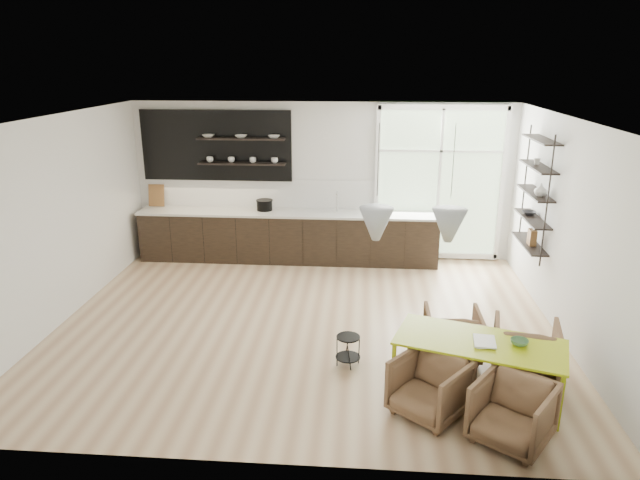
{
  "coord_description": "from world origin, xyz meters",
  "views": [
    {
      "loc": [
        0.78,
        -7.41,
        3.63
      ],
      "look_at": [
        0.16,
        0.6,
        1.07
      ],
      "focal_mm": 32.0,
      "sensor_mm": 36.0,
      "label": 1
    }
  ],
  "objects_px": {
    "armchair_front_right": "(512,413)",
    "armchair_back_left": "(452,334)",
    "armchair_back_right": "(525,350)",
    "dining_table": "(480,345)",
    "wire_stool": "(348,347)",
    "armchair_front_left": "(430,387)"
  },
  "relations": [
    {
      "from": "armchair_back_left",
      "to": "armchair_back_right",
      "type": "relative_size",
      "value": 0.93
    },
    {
      "from": "armchair_back_left",
      "to": "armchair_back_right",
      "type": "xyz_separation_m",
      "value": [
        0.79,
        -0.42,
        0.03
      ]
    },
    {
      "from": "dining_table",
      "to": "armchair_front_right",
      "type": "bearing_deg",
      "value": -59.41
    },
    {
      "from": "dining_table",
      "to": "armchair_back_right",
      "type": "xyz_separation_m",
      "value": [
        0.63,
        0.43,
        -0.27
      ]
    },
    {
      "from": "dining_table",
      "to": "wire_stool",
      "type": "distance_m",
      "value": 1.6
    },
    {
      "from": "armchair_back_left",
      "to": "armchair_front_right",
      "type": "relative_size",
      "value": 0.99
    },
    {
      "from": "armchair_back_left",
      "to": "armchair_back_right",
      "type": "bearing_deg",
      "value": 152.88
    },
    {
      "from": "wire_stool",
      "to": "armchair_front_left",
      "type": "bearing_deg",
      "value": -46.95
    },
    {
      "from": "armchair_front_left",
      "to": "armchair_front_right",
      "type": "relative_size",
      "value": 1.0
    },
    {
      "from": "armchair_front_left",
      "to": "wire_stool",
      "type": "bearing_deg",
      "value": 171.93
    },
    {
      "from": "dining_table",
      "to": "armchair_back_right",
      "type": "distance_m",
      "value": 0.81
    },
    {
      "from": "armchair_front_left",
      "to": "wire_stool",
      "type": "relative_size",
      "value": 1.82
    },
    {
      "from": "armchair_back_right",
      "to": "armchair_front_left",
      "type": "relative_size",
      "value": 1.06
    },
    {
      "from": "dining_table",
      "to": "armchair_back_right",
      "type": "height_order",
      "value": "armchair_back_right"
    },
    {
      "from": "armchair_back_right",
      "to": "armchair_front_left",
      "type": "height_order",
      "value": "armchair_back_right"
    },
    {
      "from": "armchair_front_left",
      "to": "armchair_front_right",
      "type": "bearing_deg",
      "value": 10.99
    },
    {
      "from": "armchair_back_left",
      "to": "wire_stool",
      "type": "distance_m",
      "value": 1.34
    },
    {
      "from": "armchair_front_right",
      "to": "wire_stool",
      "type": "height_order",
      "value": "armchair_front_right"
    },
    {
      "from": "armchair_front_left",
      "to": "wire_stool",
      "type": "xyz_separation_m",
      "value": [
        -0.89,
        0.95,
        -0.07
      ]
    },
    {
      "from": "armchair_front_right",
      "to": "armchair_back_left",
      "type": "bearing_deg",
      "value": 137.0
    },
    {
      "from": "armchair_front_right",
      "to": "wire_stool",
      "type": "xyz_separation_m",
      "value": [
        -1.65,
        1.35,
        -0.07
      ]
    },
    {
      "from": "dining_table",
      "to": "armchair_front_right",
      "type": "distance_m",
      "value": 0.9
    }
  ]
}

